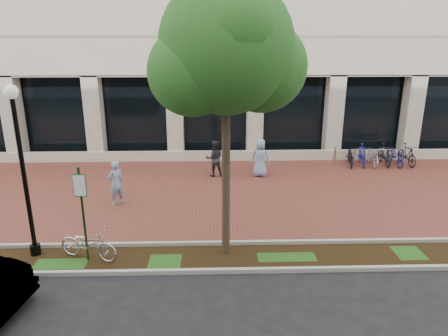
{
  "coord_description": "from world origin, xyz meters",
  "views": [
    {
      "loc": [
        -0.13,
        -15.0,
        5.6
      ],
      "look_at": [
        0.28,
        -0.8,
        1.23
      ],
      "focal_mm": 32.0,
      "sensor_mm": 36.0,
      "label": 1
    }
  ],
  "objects_px": {
    "pedestrian_left": "(116,183)",
    "bike_rack_cluster": "(378,155)",
    "locked_bicycle": "(88,244)",
    "street_tree": "(228,56)",
    "pedestrian_mid": "(214,158)",
    "lamppost": "(22,164)",
    "bollard": "(335,156)",
    "pedestrian_right": "(260,158)",
    "parking_sign": "(82,204)"
  },
  "relations": [
    {
      "from": "bollard",
      "to": "bike_rack_cluster",
      "type": "relative_size",
      "value": 0.29
    },
    {
      "from": "parking_sign",
      "to": "bike_rack_cluster",
      "type": "xyz_separation_m",
      "value": [
        11.46,
        8.74,
        -1.18
      ]
    },
    {
      "from": "street_tree",
      "to": "locked_bicycle",
      "type": "distance_m",
      "value": 6.2
    },
    {
      "from": "pedestrian_left",
      "to": "bollard",
      "type": "bearing_deg",
      "value": 164.48
    },
    {
      "from": "pedestrian_mid",
      "to": "bollard",
      "type": "relative_size",
      "value": 1.57
    },
    {
      "from": "parking_sign",
      "to": "pedestrian_right",
      "type": "xyz_separation_m",
      "value": [
        5.51,
        7.2,
        -0.82
      ]
    },
    {
      "from": "pedestrian_mid",
      "to": "lamppost",
      "type": "bearing_deg",
      "value": 47.9
    },
    {
      "from": "lamppost",
      "to": "pedestrian_mid",
      "type": "distance_m",
      "value": 8.73
    },
    {
      "from": "lamppost",
      "to": "bollard",
      "type": "bearing_deg",
      "value": 37.29
    },
    {
      "from": "street_tree",
      "to": "locked_bicycle",
      "type": "xyz_separation_m",
      "value": [
        -3.79,
        -0.26,
        -4.9
      ]
    },
    {
      "from": "parking_sign",
      "to": "lamppost",
      "type": "xyz_separation_m",
      "value": [
        -1.56,
        0.38,
        0.97
      ]
    },
    {
      "from": "parking_sign",
      "to": "pedestrian_mid",
      "type": "distance_m",
      "value": 8.1
    },
    {
      "from": "parking_sign",
      "to": "pedestrian_mid",
      "type": "bearing_deg",
      "value": 63.05
    },
    {
      "from": "parking_sign",
      "to": "locked_bicycle",
      "type": "height_order",
      "value": "parking_sign"
    },
    {
      "from": "lamppost",
      "to": "pedestrian_left",
      "type": "distance_m",
      "value": 4.32
    },
    {
      "from": "locked_bicycle",
      "to": "bike_rack_cluster",
      "type": "bearing_deg",
      "value": -33.75
    },
    {
      "from": "pedestrian_right",
      "to": "pedestrian_left",
      "type": "bearing_deg",
      "value": 46.11
    },
    {
      "from": "pedestrian_left",
      "to": "bike_rack_cluster",
      "type": "xyz_separation_m",
      "value": [
        11.58,
        4.71,
        -0.33
      ]
    },
    {
      "from": "street_tree",
      "to": "pedestrian_mid",
      "type": "relative_size",
      "value": 4.44
    },
    {
      "from": "lamppost",
      "to": "parking_sign",
      "type": "bearing_deg",
      "value": -13.8
    },
    {
      "from": "bollard",
      "to": "pedestrian_mid",
      "type": "bearing_deg",
      "value": -166.72
    },
    {
      "from": "pedestrian_left",
      "to": "pedestrian_mid",
      "type": "xyz_separation_m",
      "value": [
        3.6,
        3.23,
        -0.01
      ]
    },
    {
      "from": "pedestrian_mid",
      "to": "bike_rack_cluster",
      "type": "height_order",
      "value": "pedestrian_mid"
    },
    {
      "from": "bollard",
      "to": "bike_rack_cluster",
      "type": "xyz_separation_m",
      "value": [
        2.19,
        0.11,
        -0.03
      ]
    },
    {
      "from": "pedestrian_right",
      "to": "bike_rack_cluster",
      "type": "bearing_deg",
      "value": -148.67
    },
    {
      "from": "pedestrian_left",
      "to": "locked_bicycle",
      "type": "bearing_deg",
      "value": 50.3
    },
    {
      "from": "locked_bicycle",
      "to": "pedestrian_right",
      "type": "relative_size",
      "value": 1.03
    },
    {
      "from": "pedestrian_left",
      "to": "bollard",
      "type": "xyz_separation_m",
      "value": [
        9.39,
        4.6,
        -0.3
      ]
    },
    {
      "from": "parking_sign",
      "to": "pedestrian_left",
      "type": "bearing_deg",
      "value": 90.31
    },
    {
      "from": "locked_bicycle",
      "to": "pedestrian_mid",
      "type": "height_order",
      "value": "pedestrian_mid"
    },
    {
      "from": "pedestrian_left",
      "to": "pedestrian_right",
      "type": "bearing_deg",
      "value": 167.71
    },
    {
      "from": "parking_sign",
      "to": "street_tree",
      "type": "height_order",
      "value": "street_tree"
    },
    {
      "from": "bollard",
      "to": "street_tree",
      "type": "bearing_deg",
      "value": -123.45
    },
    {
      "from": "street_tree",
      "to": "pedestrian_left",
      "type": "distance_m",
      "value": 7.03
    },
    {
      "from": "pedestrian_mid",
      "to": "pedestrian_right",
      "type": "xyz_separation_m",
      "value": [
        2.03,
        -0.07,
        0.03
      ]
    },
    {
      "from": "parking_sign",
      "to": "pedestrian_left",
      "type": "height_order",
      "value": "parking_sign"
    },
    {
      "from": "pedestrian_left",
      "to": "bike_rack_cluster",
      "type": "relative_size",
      "value": 0.47
    },
    {
      "from": "parking_sign",
      "to": "bike_rack_cluster",
      "type": "relative_size",
      "value": 0.75
    },
    {
      "from": "pedestrian_mid",
      "to": "bike_rack_cluster",
      "type": "xyz_separation_m",
      "value": [
        7.98,
        1.47,
        -0.32
      ]
    },
    {
      "from": "lamppost",
      "to": "pedestrian_mid",
      "type": "height_order",
      "value": "lamppost"
    },
    {
      "from": "pedestrian_mid",
      "to": "bike_rack_cluster",
      "type": "bearing_deg",
      "value": -175.42
    },
    {
      "from": "street_tree",
      "to": "bike_rack_cluster",
      "type": "xyz_separation_m",
      "value": [
        7.66,
        8.39,
        -4.86
      ]
    },
    {
      "from": "pedestrian_mid",
      "to": "pedestrian_right",
      "type": "relative_size",
      "value": 0.96
    },
    {
      "from": "bike_rack_cluster",
      "to": "locked_bicycle",
      "type": "bearing_deg",
      "value": -136.4
    },
    {
      "from": "bike_rack_cluster",
      "to": "lamppost",
      "type": "bearing_deg",
      "value": -140.78
    },
    {
      "from": "pedestrian_left",
      "to": "pedestrian_right",
      "type": "distance_m",
      "value": 6.45
    },
    {
      "from": "lamppost",
      "to": "street_tree",
      "type": "bearing_deg",
      "value": -0.32
    },
    {
      "from": "pedestrian_left",
      "to": "pedestrian_mid",
      "type": "bearing_deg",
      "value": -179.69
    },
    {
      "from": "lamppost",
      "to": "pedestrian_left",
      "type": "xyz_separation_m",
      "value": [
        1.44,
        3.65,
        -1.81
      ]
    },
    {
      "from": "locked_bicycle",
      "to": "pedestrian_right",
      "type": "height_order",
      "value": "pedestrian_right"
    }
  ]
}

